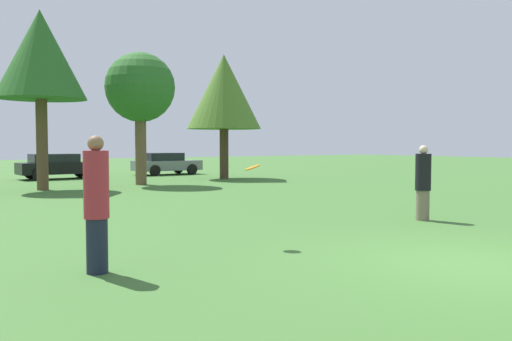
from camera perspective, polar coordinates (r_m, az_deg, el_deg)
The scene contains 9 objects.
ground_plane at distance 8.70m, azimuth 21.84°, elevation -9.16°, with size 120.00×120.00×0.00m, color #3D6B2D.
person_thrower at distance 7.66m, azimuth -16.62°, elevation -3.42°, with size 0.34×0.34×1.90m.
person_catcher at distance 13.06m, azimuth 17.35°, elevation -1.26°, with size 0.36×0.36×1.75m.
frisbee at distance 9.38m, azimuth -0.38°, elevation 0.31°, with size 0.28×0.27×0.14m.
tree_1 at distance 22.49m, azimuth -21.98°, elevation 11.26°, with size 3.41×3.41×6.91m.
tree_2 at distance 24.06m, azimuth -12.23°, elevation 8.49°, with size 3.02×3.02×5.76m.
tree_3 at distance 27.59m, azimuth -3.44°, elevation 8.31°, with size 3.79×3.79×6.34m.
parked_car_black at distance 29.12m, azimuth -20.25°, elevation 0.47°, with size 4.10×1.92×1.28m.
parked_car_grey at distance 31.56m, azimuth -9.57°, elevation 0.76°, with size 3.85×1.98×1.27m.
Camera 1 is at (-7.13, -4.66, 1.78)m, focal length 37.58 mm.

